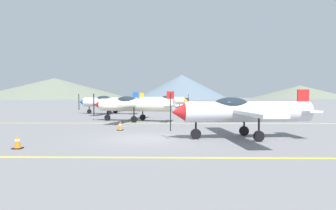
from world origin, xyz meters
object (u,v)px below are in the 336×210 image
at_px(airplane_near, 242,111).
at_px(traffic_cone_side, 120,126).
at_px(airplane_mid, 133,105).
at_px(airplane_far, 109,102).
at_px(airplane_back, 164,100).
at_px(car_sedan, 180,103).
at_px(traffic_cone_front, 18,142).

bearing_deg(airplane_near, traffic_cone_side, 153.18).
height_order(airplane_mid, airplane_far, same).
relative_size(airplane_near, airplane_mid, 1.01).
height_order(airplane_back, car_sedan, airplane_back).
xyz_separation_m(traffic_cone_front, traffic_cone_side, (3.03, 6.37, 0.00)).
xyz_separation_m(airplane_far, traffic_cone_front, (1.07, -21.83, -1.10)).
height_order(airplane_back, traffic_cone_front, airplane_back).
xyz_separation_m(airplane_near, airplane_back, (-4.88, 28.20, 0.00)).
relative_size(airplane_back, car_sedan, 1.85).
bearing_deg(traffic_cone_side, car_sedan, 82.22).
height_order(airplane_near, car_sedan, airplane_near).
relative_size(airplane_near, traffic_cone_side, 13.96).
height_order(car_sedan, traffic_cone_side, car_sedan).
bearing_deg(car_sedan, airplane_mid, -99.69).
bearing_deg(airplane_far, traffic_cone_side, -75.12).
bearing_deg(airplane_mid, traffic_cone_front, -103.41).
xyz_separation_m(airplane_near, traffic_cone_front, (-9.75, -2.97, -1.10)).
bearing_deg(traffic_cone_side, traffic_cone_front, -115.49).
distance_m(airplane_near, car_sedan, 35.56).
height_order(airplane_back, traffic_cone_side, airplane_back).
xyz_separation_m(car_sedan, traffic_cone_side, (-4.38, -32.09, -0.56)).
height_order(airplane_far, traffic_cone_side, airplane_far).
height_order(airplane_mid, traffic_cone_side, airplane_mid).
bearing_deg(airplane_near, traffic_cone_front, -163.04).
relative_size(airplane_back, traffic_cone_front, 13.96).
bearing_deg(airplane_mid, airplane_back, 84.26).
bearing_deg(airplane_near, airplane_far, 119.84).
bearing_deg(airplane_mid, airplane_far, 113.74).
bearing_deg(car_sedan, traffic_cone_side, -97.78).
distance_m(airplane_mid, traffic_cone_side, 6.30).
bearing_deg(airplane_far, airplane_mid, -66.26).
xyz_separation_m(airplane_back, traffic_cone_side, (-1.83, -24.80, -1.10)).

